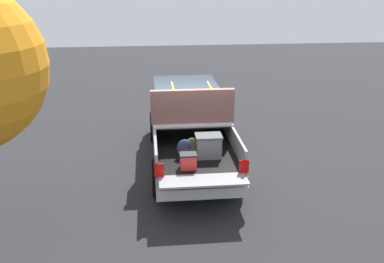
# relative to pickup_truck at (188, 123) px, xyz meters

# --- Properties ---
(ground_plane) EXTENTS (40.00, 40.00, 0.00)m
(ground_plane) POSITION_rel_pickup_truck_xyz_m (-0.37, 0.00, -0.98)
(ground_plane) COLOR #262628
(pickup_truck) EXTENTS (6.05, 2.06, 2.23)m
(pickup_truck) POSITION_rel_pickup_truck_xyz_m (0.00, 0.00, 0.00)
(pickup_truck) COLOR gray
(pickup_truck) RESTS_ON ground_plane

